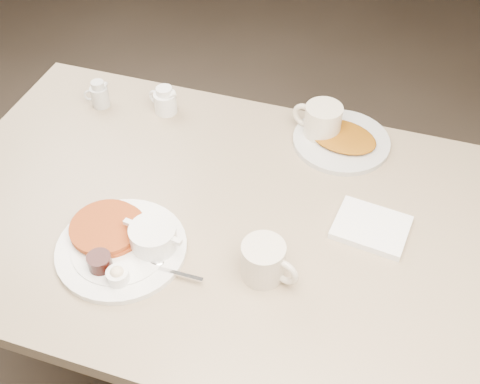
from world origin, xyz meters
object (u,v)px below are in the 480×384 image
(coffee_mug_near, at_px, (265,261))
(hash_plate, at_px, (341,140))
(creamer_left, at_px, (99,95))
(creamer_right, at_px, (165,101))
(diner_table, at_px, (238,262))
(coffee_mug_far, at_px, (321,122))
(main_plate, at_px, (125,242))

(coffee_mug_near, bearing_deg, hash_plate, 81.05)
(creamer_left, relative_size, creamer_right, 0.83)
(diner_table, xyz_separation_m, coffee_mug_far, (0.12, 0.35, 0.22))
(coffee_mug_near, relative_size, coffee_mug_far, 0.95)
(diner_table, distance_m, main_plate, 0.33)
(coffee_mug_far, bearing_deg, main_plate, -122.51)
(coffee_mug_far, relative_size, creamer_right, 1.57)
(coffee_mug_far, bearing_deg, creamer_right, -176.66)
(coffee_mug_near, bearing_deg, coffee_mug_far, 88.32)
(diner_table, xyz_separation_m, main_plate, (-0.21, -0.16, 0.19))
(coffee_mug_near, xyz_separation_m, coffee_mug_far, (0.01, 0.49, 0.00))
(coffee_mug_near, bearing_deg, creamer_left, 144.93)
(diner_table, xyz_separation_m, coffee_mug_near, (0.11, -0.14, 0.22))
(coffee_mug_near, height_order, hash_plate, coffee_mug_near)
(coffee_mug_far, xyz_separation_m, creamer_left, (-0.63, -0.06, -0.01))
(main_plate, bearing_deg, diner_table, 37.98)
(creamer_left, bearing_deg, coffee_mug_far, 5.18)
(creamer_left, bearing_deg, main_plate, -56.85)
(main_plate, xyz_separation_m, coffee_mug_far, (0.33, 0.52, 0.03))
(coffee_mug_near, xyz_separation_m, creamer_right, (-0.43, 0.46, -0.01))
(diner_table, bearing_deg, coffee_mug_near, -52.28)
(main_plate, relative_size, creamer_right, 3.87)
(coffee_mug_far, bearing_deg, diner_table, -108.71)
(coffee_mug_near, height_order, creamer_left, coffee_mug_near)
(creamer_left, height_order, hash_plate, creamer_left)
(creamer_right, relative_size, hash_plate, 0.31)
(creamer_right, bearing_deg, hash_plate, 1.73)
(main_plate, bearing_deg, coffee_mug_near, 5.04)
(coffee_mug_far, distance_m, creamer_right, 0.44)
(coffee_mug_near, distance_m, creamer_right, 0.63)
(hash_plate, bearing_deg, main_plate, -127.63)
(main_plate, bearing_deg, creamer_left, 123.15)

